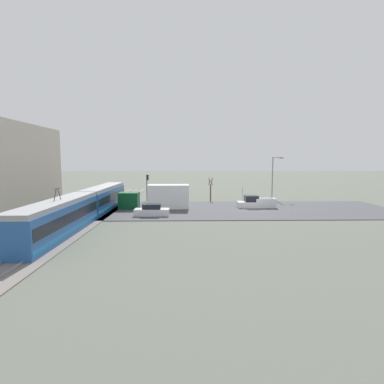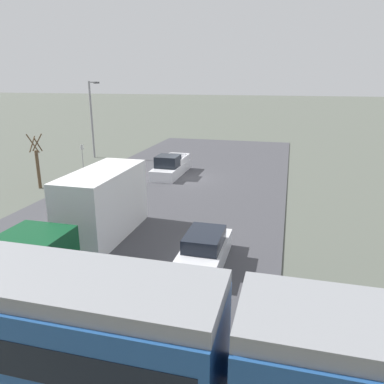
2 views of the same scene
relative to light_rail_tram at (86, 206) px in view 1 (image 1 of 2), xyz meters
The scene contains 11 objects.
ground_plane 22.79m from the light_rail_tram, 72.10° to the right, with size 320.00×320.00×0.00m, color #565B51.
road_surface 22.79m from the light_rail_tram, 72.10° to the right, with size 16.11×40.81×0.08m.
rail_bed 7.17m from the light_rail_tram, ahead, with size 62.98×4.40×0.22m.
light_rail_tram is the anchor object (origin of this frame).
box_truck 11.32m from the light_rail_tram, 44.82° to the right, with size 2.42×10.14×3.47m.
pickup_truck 23.96m from the light_rail_tram, 68.99° to the right, with size 1.95×5.61×1.80m.
sedan_car_0 7.96m from the light_rail_tram, 73.16° to the right, with size 1.80×4.38×1.48m.
traffic_light_pole 17.15m from the light_rail_tram, 17.84° to the right, with size 0.28×0.47×4.62m.
street_tree 23.56m from the light_rail_tram, 43.80° to the right, with size 0.98×0.82×4.12m.
street_lamp_near_crossing 33.78m from the light_rail_tram, 56.22° to the right, with size 0.36×1.95×7.72m.
no_parking_sign 27.49m from the light_rail_tram, 52.86° to the right, with size 0.32×0.08×2.40m.
Camera 1 is at (-42.55, 9.78, 7.07)m, focal length 28.00 mm.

